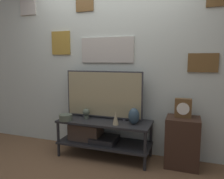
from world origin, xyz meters
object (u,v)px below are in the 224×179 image
Objects in this scene: vase_slim_bronze at (116,118)px; mantel_clock at (183,108)px; vase_wide_bowl at (66,117)px; vase_urn_stoneware at (134,116)px; decorative_bust at (86,113)px; candle_jar at (79,110)px; television at (104,94)px.

mantel_clock is (0.84, 0.24, 0.15)m from vase_slim_bronze.
vase_wide_bowl is at bearing -170.05° from mantel_clock.
vase_urn_stoneware is 0.64m from mantel_clock.
vase_slim_bronze reaches higher than decorative_bust.
vase_slim_bronze reaches higher than candle_jar.
television is at bearing 137.08° from vase_slim_bronze.
television is 4.79× the size of mantel_clock.
candle_jar is (-0.72, 0.35, -0.03)m from vase_slim_bronze.
vase_slim_bronze is at bearing -42.92° from television.
vase_slim_bronze is at bearing -164.03° from mantel_clock.
mantel_clock is (1.11, -0.01, -0.12)m from television.
vase_urn_stoneware is 1.42× the size of decorative_bust.
vase_slim_bronze is at bearing 2.85° from vase_wide_bowl.
vase_urn_stoneware is at bearing 28.49° from vase_slim_bronze.
vase_slim_bronze is 0.88m from mantel_clock.
vase_urn_stoneware is (0.49, -0.13, -0.25)m from television.
vase_slim_bronze reaches higher than vase_wide_bowl.
vase_urn_stoneware reaches higher than vase_wide_bowl.
mantel_clock is (1.57, 0.28, 0.20)m from vase_wide_bowl.
candle_jar is (-0.45, 0.10, -0.29)m from television.
television is at bearing 179.32° from mantel_clock.
candle_jar is 1.57m from mantel_clock.
vase_wide_bowl is at bearing -91.55° from candle_jar.
vase_slim_bronze is 0.74m from vase_wide_bowl.
television is at bearing -12.54° from candle_jar.
candle_jar is at bearing 175.82° from mantel_clock.
vase_urn_stoneware reaches higher than decorative_bust.
vase_urn_stoneware is 1.76× the size of candle_jar.
television is 0.55m from candle_jar.
vase_slim_bronze is 1.00× the size of vase_wide_bowl.
television is 0.45m from vase_slim_bronze.
candle_jar is 0.31m from decorative_bust.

